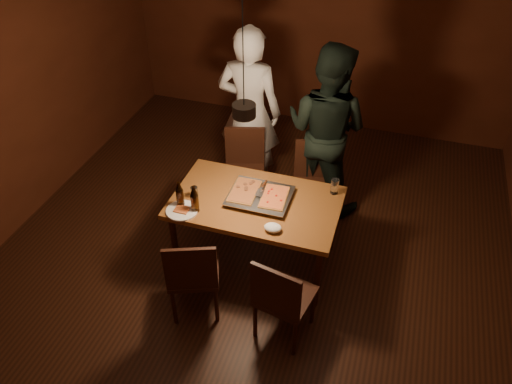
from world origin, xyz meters
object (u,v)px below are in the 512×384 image
(chair_near_left, at_px, (193,271))
(diner_white, at_px, (249,112))
(chair_near_right, at_px, (281,295))
(diner_dark, at_px, (326,129))
(beer_bottle_a, at_px, (180,194))
(plate_slice, at_px, (182,210))
(beer_bottle_b, at_px, (194,199))
(chair_far_left, at_px, (245,162))
(pendant_lamp, at_px, (244,109))
(chair_far_right, at_px, (314,176))
(pizza_tray, at_px, (260,197))
(dining_table, at_px, (256,207))

(chair_near_left, xyz_separation_m, diner_white, (-0.15, 1.95, 0.41))
(chair_near_right, height_order, diner_dark, diner_dark)
(beer_bottle_a, relative_size, plate_slice, 0.92)
(beer_bottle_b, bearing_deg, diner_dark, 58.45)
(chair_far_left, xyz_separation_m, pendant_lamp, (0.35, -1.00, 1.22))
(beer_bottle_a, distance_m, pendant_lamp, 1.06)
(chair_far_left, relative_size, chair_far_right, 1.03)
(chair_near_left, distance_m, beer_bottle_b, 0.62)
(plate_slice, bearing_deg, diner_white, 85.24)
(diner_white, bearing_deg, chair_near_left, 92.75)
(pizza_tray, bearing_deg, chair_near_left, -113.66)
(beer_bottle_b, bearing_deg, chair_far_left, 86.52)
(diner_white, bearing_deg, chair_far_left, 97.37)
(beer_bottle_a, relative_size, beer_bottle_b, 0.97)
(chair_far_right, bearing_deg, dining_table, 52.20)
(beer_bottle_b, distance_m, pendant_lamp, 0.98)
(plate_slice, bearing_deg, chair_near_right, -23.97)
(chair_near_right, xyz_separation_m, diner_dark, (-0.06, 1.91, 0.38))
(plate_slice, distance_m, pendant_lamp, 1.15)
(chair_far_right, xyz_separation_m, pizza_tray, (-0.35, -0.78, 0.24))
(pizza_tray, xyz_separation_m, diner_white, (-0.47, 1.14, 0.17))
(diner_dark, bearing_deg, chair_far_left, 35.04)
(dining_table, bearing_deg, chair_far_right, 65.56)
(diner_dark, relative_size, pendant_lamp, 1.67)
(beer_bottle_a, distance_m, plate_slice, 0.15)
(beer_bottle_a, xyz_separation_m, diner_white, (0.17, 1.43, 0.07))
(chair_near_left, height_order, beer_bottle_b, beer_bottle_b)
(diner_dark, bearing_deg, beer_bottle_a, 69.28)
(pendant_lamp, bearing_deg, diner_dark, 71.10)
(diner_white, xyz_separation_m, diner_dark, (0.85, -0.06, -0.03))
(beer_bottle_b, bearing_deg, dining_table, 32.18)
(pizza_tray, distance_m, pendant_lamp, 1.01)
(beer_bottle_a, bearing_deg, plate_slice, -59.96)
(chair_near_right, bearing_deg, dining_table, 131.57)
(dining_table, bearing_deg, beer_bottle_b, -147.82)
(chair_near_right, bearing_deg, chair_far_left, 129.18)
(chair_far_left, relative_size, pizza_tray, 0.95)
(beer_bottle_a, height_order, diner_dark, diner_dark)
(beer_bottle_b, relative_size, diner_white, 0.14)
(dining_table, xyz_separation_m, pendant_lamp, (-0.04, -0.17, 1.08))
(beer_bottle_b, distance_m, diner_white, 1.46)
(pizza_tray, distance_m, beer_bottle_a, 0.71)
(pendant_lamp, bearing_deg, diner_white, 106.89)
(beer_bottle_a, bearing_deg, chair_near_right, -26.32)
(chair_near_right, relative_size, plate_slice, 1.77)
(chair_far_right, distance_m, diner_dark, 0.49)
(chair_near_right, distance_m, beer_bottle_a, 1.25)
(chair_near_right, bearing_deg, chair_far_right, 104.67)
(dining_table, distance_m, pizza_tray, 0.11)
(chair_far_left, relative_size, chair_near_left, 0.96)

